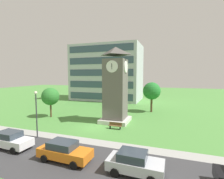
% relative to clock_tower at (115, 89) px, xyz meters
% --- Properties ---
extents(ground_plane, '(160.00, 160.00, 0.00)m').
position_rel_clock_tower_xyz_m(ground_plane, '(-1.82, -3.70, -5.25)').
color(ground_plane, '#4C893D').
extents(street_asphalt, '(120.00, 7.20, 0.01)m').
position_rel_clock_tower_xyz_m(street_asphalt, '(-1.82, -12.69, -5.25)').
color(street_asphalt, '#38383A').
rests_on(street_asphalt, ground).
extents(kerb_strip, '(120.00, 1.60, 0.01)m').
position_rel_clock_tower_xyz_m(kerb_strip, '(-1.82, -8.29, -5.25)').
color(kerb_strip, '#9E9E99').
rests_on(kerb_strip, ground).
extents(office_building, '(19.93, 11.22, 16.00)m').
position_rel_clock_tower_xyz_m(office_building, '(-9.84, 22.18, 2.75)').
color(office_building, '#B7BCC6').
rests_on(office_building, ground).
extents(clock_tower, '(4.30, 4.30, 11.65)m').
position_rel_clock_tower_xyz_m(clock_tower, '(0.00, 0.00, 0.00)').
color(clock_tower, '#605B56').
rests_on(clock_tower, ground).
extents(park_bench, '(1.81, 0.51, 0.88)m').
position_rel_clock_tower_xyz_m(park_bench, '(1.05, -3.28, -4.79)').
color(park_bench, brown).
rests_on(park_bench, ground).
extents(street_lamp, '(0.36, 0.36, 5.51)m').
position_rel_clock_tower_xyz_m(street_lamp, '(-6.73, -9.25, -1.81)').
color(street_lamp, '#333338').
rests_on(street_lamp, ground).
extents(tree_streetside, '(3.03, 3.03, 5.15)m').
position_rel_clock_tower_xyz_m(tree_streetside, '(-11.65, -0.85, -1.63)').
color(tree_streetside, '#513823').
rests_on(tree_streetside, ground).
extents(tree_by_building, '(3.44, 3.44, 5.94)m').
position_rel_clock_tower_xyz_m(tree_by_building, '(4.65, 8.99, -1.06)').
color(tree_by_building, '#513823').
rests_on(tree_by_building, ground).
extents(parked_car_white, '(4.46, 2.06, 1.69)m').
position_rel_clock_tower_xyz_m(parked_car_white, '(-7.12, -12.40, -4.39)').
color(parked_car_white, silver).
rests_on(parked_car_white, ground).
extents(parked_car_orange, '(4.72, 2.08, 1.69)m').
position_rel_clock_tower_xyz_m(parked_car_orange, '(-0.51, -12.70, -4.39)').
color(parked_car_orange, orange).
rests_on(parked_car_orange, ground).
extents(parked_car_silver, '(4.22, 2.16, 1.69)m').
position_rel_clock_tower_xyz_m(parked_car_silver, '(5.59, -12.60, -4.39)').
color(parked_car_silver, silver).
rests_on(parked_car_silver, ground).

